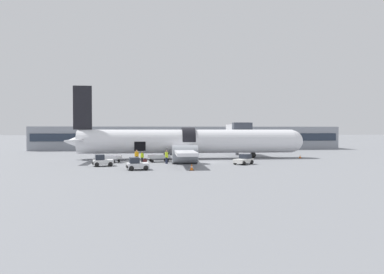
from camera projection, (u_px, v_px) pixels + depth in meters
name	position (u px, v px, depth m)	size (l,w,h in m)	color
ground_plane	(208.00, 162.00, 48.21)	(500.00, 500.00, 0.00)	slate
terminal_strip	(187.00, 138.00, 82.48)	(70.17, 12.04, 5.29)	gray
jet_bridge_stub	(238.00, 131.00, 60.53)	(3.15, 8.66, 5.79)	#4C4C51
airplane	(185.00, 142.00, 54.32)	(38.05, 31.11, 11.37)	silver
baggage_tug_lead	(244.00, 160.00, 45.39)	(3.08, 3.04, 1.33)	silver
baggage_tug_mid	(102.00, 161.00, 42.99)	(2.79, 2.27, 1.46)	white
baggage_tug_rear	(137.00, 164.00, 39.08)	(2.73, 2.42, 1.41)	silver
baggage_cart_loading	(160.00, 158.00, 48.81)	(4.04, 2.28, 1.04)	#B7BABF
baggage_cart_queued	(109.00, 159.00, 47.84)	(4.22, 2.66, 0.98)	silver
ground_crew_loader_a	(167.00, 157.00, 46.04)	(0.54, 0.61, 1.80)	#1E2338
ground_crew_loader_b	(183.00, 156.00, 48.90)	(0.53, 0.35, 1.54)	#2D2D33
ground_crew_driver	(179.00, 155.00, 49.96)	(0.50, 0.56, 1.66)	black
ground_crew_supervisor	(142.00, 157.00, 47.35)	(0.51, 0.48, 1.54)	black
ground_crew_helper	(137.00, 156.00, 47.96)	(0.61, 0.47, 1.75)	black
ground_crew_marshal	(186.00, 155.00, 50.02)	(0.43, 0.56, 1.61)	#1E2338
suitcase_on_tarmac_upright	(145.00, 161.00, 46.19)	(0.56, 0.24, 0.72)	#4C1E1E
safety_cone_nose	(300.00, 157.00, 54.81)	(0.57, 0.57, 0.55)	black
safety_cone_engine_left	(192.00, 167.00, 38.44)	(0.55, 0.55, 0.74)	black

